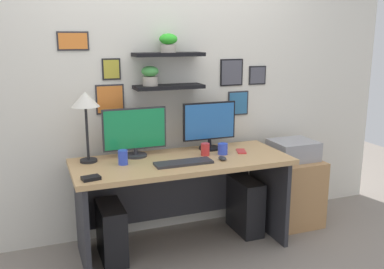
# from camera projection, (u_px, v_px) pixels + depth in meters

# --- Properties ---
(ground_plane) EXTENTS (8.00, 8.00, 0.00)m
(ground_plane) POSITION_uv_depth(u_px,v_px,m) (183.00, 247.00, 3.49)
(ground_plane) COLOR gray
(back_wall_assembly) EXTENTS (4.40, 0.24, 2.70)m
(back_wall_assembly) POSITION_uv_depth(u_px,v_px,m) (165.00, 77.00, 3.58)
(back_wall_assembly) COLOR silver
(back_wall_assembly) RESTS_ON ground
(desk) EXTENTS (1.70, 0.68, 0.75)m
(desk) POSITION_uv_depth(u_px,v_px,m) (180.00, 182.00, 3.42)
(desk) COLOR tan
(desk) RESTS_ON ground
(monitor_left) EXTENTS (0.51, 0.18, 0.39)m
(monitor_left) POSITION_uv_depth(u_px,v_px,m) (135.00, 132.00, 3.36)
(monitor_left) COLOR #2D2D33
(monitor_left) RESTS_ON desk
(monitor_right) EXTENTS (0.47, 0.18, 0.40)m
(monitor_right) POSITION_uv_depth(u_px,v_px,m) (209.00, 124.00, 3.58)
(monitor_right) COLOR black
(monitor_right) RESTS_ON desk
(keyboard) EXTENTS (0.44, 0.14, 0.02)m
(keyboard) POSITION_uv_depth(u_px,v_px,m) (184.00, 163.00, 3.19)
(keyboard) COLOR #2D2D33
(keyboard) RESTS_ON desk
(computer_mouse) EXTENTS (0.06, 0.09, 0.03)m
(computer_mouse) POSITION_uv_depth(u_px,v_px,m) (222.00, 158.00, 3.29)
(computer_mouse) COLOR #2D2D33
(computer_mouse) RESTS_ON desk
(desk_lamp) EXTENTS (0.21, 0.21, 0.54)m
(desk_lamp) POSITION_uv_depth(u_px,v_px,m) (85.00, 104.00, 3.15)
(desk_lamp) COLOR black
(desk_lamp) RESTS_ON desk
(cell_phone) EXTENTS (0.11, 0.16, 0.01)m
(cell_phone) POSITION_uv_depth(u_px,v_px,m) (241.00, 151.00, 3.53)
(cell_phone) COLOR red
(cell_phone) RESTS_ON desk
(coffee_mug) EXTENTS (0.08, 0.08, 0.09)m
(coffee_mug) POSITION_uv_depth(u_px,v_px,m) (223.00, 149.00, 3.45)
(coffee_mug) COLOR blue
(coffee_mug) RESTS_ON desk
(pen_cup) EXTENTS (0.07, 0.07, 0.10)m
(pen_cup) POSITION_uv_depth(u_px,v_px,m) (205.00, 149.00, 3.42)
(pen_cup) COLOR red
(pen_cup) RESTS_ON desk
(scissors_tray) EXTENTS (0.13, 0.10, 0.02)m
(scissors_tray) POSITION_uv_depth(u_px,v_px,m) (91.00, 178.00, 2.84)
(scissors_tray) COLOR black
(scissors_tray) RESTS_ON desk
(water_cup) EXTENTS (0.07, 0.07, 0.11)m
(water_cup) POSITION_uv_depth(u_px,v_px,m) (123.00, 157.00, 3.17)
(water_cup) COLOR blue
(water_cup) RESTS_ON desk
(drawer_cabinet) EXTENTS (0.44, 0.50, 0.60)m
(drawer_cabinet) POSITION_uv_depth(u_px,v_px,m) (291.00, 190.00, 3.91)
(drawer_cabinet) COLOR tan
(drawer_cabinet) RESTS_ON ground
(printer) EXTENTS (0.38, 0.34, 0.17)m
(printer) POSITION_uv_depth(u_px,v_px,m) (293.00, 150.00, 3.82)
(printer) COLOR #9E9EA3
(printer) RESTS_ON drawer_cabinet
(computer_tower_left) EXTENTS (0.18, 0.40, 0.44)m
(computer_tower_left) POSITION_uv_depth(u_px,v_px,m) (111.00, 232.00, 3.27)
(computer_tower_left) COLOR black
(computer_tower_left) RESTS_ON ground
(computer_tower_right) EXTENTS (0.18, 0.40, 0.48)m
(computer_tower_right) POSITION_uv_depth(u_px,v_px,m) (245.00, 205.00, 3.73)
(computer_tower_right) COLOR black
(computer_tower_right) RESTS_ON ground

